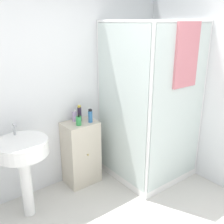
# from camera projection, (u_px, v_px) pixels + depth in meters

# --- Properties ---
(wall_back) EXTENTS (6.40, 0.06, 2.50)m
(wall_back) POSITION_uv_depth(u_px,v_px,m) (48.00, 91.00, 3.09)
(wall_back) COLOR silver
(wall_back) RESTS_ON ground_plane
(shower_enclosure) EXTENTS (0.98, 1.01, 2.05)m
(shower_enclosure) POSITION_uv_depth(u_px,v_px,m) (149.00, 139.00, 3.50)
(shower_enclosure) COLOR white
(shower_enclosure) RESTS_ON ground_plane
(vanity_cabinet) EXTENTS (0.42, 0.34, 0.84)m
(vanity_cabinet) POSITION_uv_depth(u_px,v_px,m) (81.00, 153.00, 3.39)
(vanity_cabinet) COLOR beige
(vanity_cabinet) RESTS_ON ground_plane
(sink) EXTENTS (0.53, 0.53, 1.02)m
(sink) POSITION_uv_depth(u_px,v_px,m) (23.00, 155.00, 2.69)
(sink) COLOR white
(sink) RESTS_ON ground_plane
(soap_dispenser) EXTENTS (0.07, 0.07, 0.14)m
(soap_dispenser) POSITION_uv_depth(u_px,v_px,m) (79.00, 121.00, 3.15)
(soap_dispenser) COLOR green
(soap_dispenser) RESTS_ON vanity_cabinet
(shampoo_bottle_tall_black) EXTENTS (0.05, 0.05, 0.21)m
(shampoo_bottle_tall_black) POSITION_uv_depth(u_px,v_px,m) (79.00, 113.00, 3.28)
(shampoo_bottle_tall_black) COLOR #281E33
(shampoo_bottle_tall_black) RESTS_ON vanity_cabinet
(shampoo_bottle_blue) EXTENTS (0.05, 0.05, 0.17)m
(shampoo_bottle_blue) POSITION_uv_depth(u_px,v_px,m) (90.00, 116.00, 3.24)
(shampoo_bottle_blue) COLOR #2D66A3
(shampoo_bottle_blue) RESTS_ON vanity_cabinet
(lotion_bottle_white) EXTENTS (0.05, 0.06, 0.15)m
(lotion_bottle_white) POSITION_uv_depth(u_px,v_px,m) (75.00, 116.00, 3.28)
(lotion_bottle_white) COLOR #B299C6
(lotion_bottle_white) RESTS_ON vanity_cabinet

